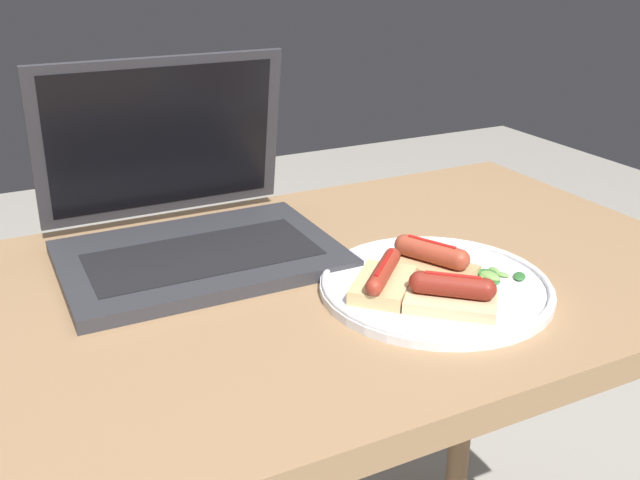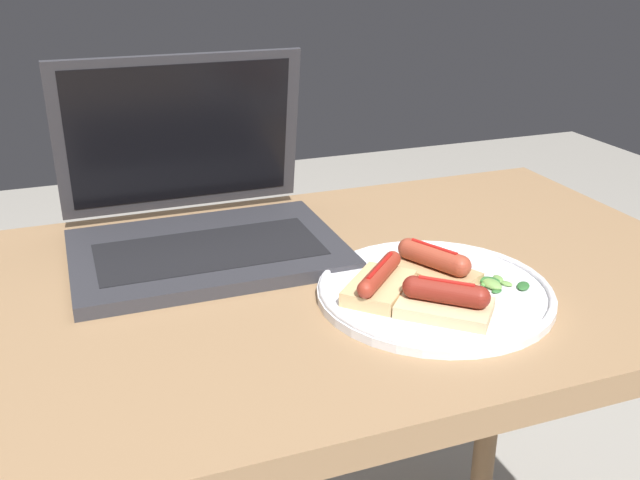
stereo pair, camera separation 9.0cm
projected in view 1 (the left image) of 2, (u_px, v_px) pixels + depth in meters
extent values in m
cube|color=#93704C|center=(260.00, 302.00, 0.91)|extent=(1.26, 0.65, 0.04)
cylinder|color=#93704C|center=(467.00, 358.00, 1.49)|extent=(0.05, 0.05, 0.73)
cube|color=#2D2D33|center=(200.00, 257.00, 0.98)|extent=(0.37, 0.26, 0.02)
cube|color=black|center=(203.00, 254.00, 0.96)|extent=(0.30, 0.14, 0.00)
cube|color=#2D2D33|center=(162.00, 138.00, 1.05)|extent=(0.37, 0.05, 0.24)
cube|color=black|center=(163.00, 138.00, 1.05)|extent=(0.33, 0.04, 0.21)
cylinder|color=silver|center=(435.00, 287.00, 0.90)|extent=(0.29, 0.29, 0.01)
torus|color=silver|center=(436.00, 282.00, 0.89)|extent=(0.29, 0.29, 0.01)
cube|color=tan|center=(430.00, 266.00, 0.93)|extent=(0.10, 0.13, 0.01)
cylinder|color=#9E3D28|center=(431.00, 252.00, 0.92)|extent=(0.06, 0.08, 0.03)
sphere|color=#9E3D28|center=(405.00, 245.00, 0.94)|extent=(0.03, 0.03, 0.03)
sphere|color=#9E3D28|center=(459.00, 260.00, 0.90)|extent=(0.03, 0.03, 0.03)
cylinder|color=red|center=(432.00, 242.00, 0.91)|extent=(0.03, 0.06, 0.01)
cube|color=tan|center=(383.00, 285.00, 0.87)|extent=(0.12, 0.12, 0.02)
cylinder|color=maroon|center=(384.00, 271.00, 0.86)|extent=(0.08, 0.08, 0.02)
sphere|color=maroon|center=(392.00, 256.00, 0.90)|extent=(0.02, 0.02, 0.02)
sphere|color=maroon|center=(374.00, 287.00, 0.82)|extent=(0.02, 0.02, 0.02)
cylinder|color=red|center=(384.00, 263.00, 0.86)|extent=(0.06, 0.06, 0.01)
cube|color=#D6B784|center=(451.00, 301.00, 0.84)|extent=(0.12, 0.12, 0.01)
cylinder|color=maroon|center=(452.00, 286.00, 0.83)|extent=(0.07, 0.07, 0.03)
sphere|color=maroon|center=(485.00, 289.00, 0.82)|extent=(0.03, 0.03, 0.03)
sphere|color=maroon|center=(420.00, 282.00, 0.84)|extent=(0.03, 0.03, 0.03)
cylinder|color=red|center=(453.00, 275.00, 0.82)|extent=(0.05, 0.05, 0.01)
ellipsoid|color=#709E4C|center=(503.00, 275.00, 0.91)|extent=(0.02, 0.02, 0.00)
ellipsoid|color=#2D662D|center=(486.00, 273.00, 0.91)|extent=(0.03, 0.03, 0.01)
ellipsoid|color=#2D662D|center=(496.00, 282.00, 0.89)|extent=(0.02, 0.01, 0.00)
ellipsoid|color=#709E4C|center=(494.00, 271.00, 0.92)|extent=(0.02, 0.02, 0.01)
ellipsoid|color=#709E4C|center=(490.00, 276.00, 0.90)|extent=(0.02, 0.03, 0.01)
ellipsoid|color=#2D662D|center=(519.00, 276.00, 0.91)|extent=(0.03, 0.03, 0.01)
ellipsoid|color=#4C8E3D|center=(486.00, 276.00, 0.91)|extent=(0.02, 0.02, 0.01)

